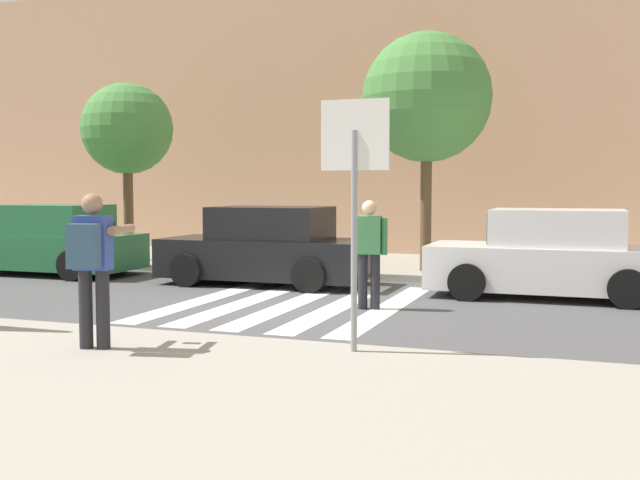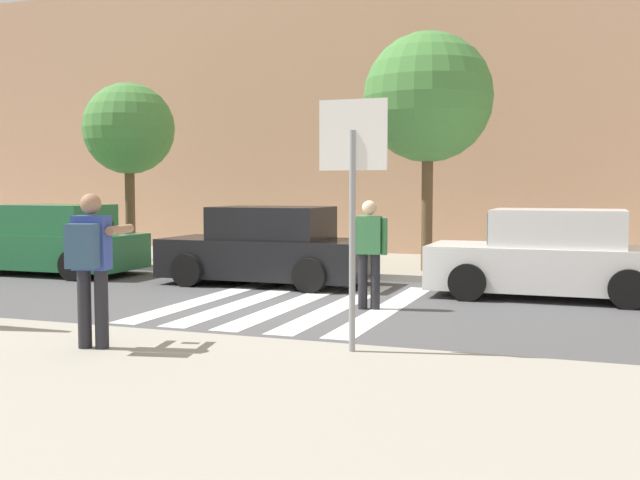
# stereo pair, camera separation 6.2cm
# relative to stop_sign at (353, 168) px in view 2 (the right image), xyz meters

# --- Properties ---
(ground_plane) EXTENTS (120.00, 120.00, 0.00)m
(ground_plane) POSITION_rel_stop_sign_xyz_m (-2.19, 3.54, -2.14)
(ground_plane) COLOR #4C4C4F
(sidewalk_near) EXTENTS (60.00, 6.00, 0.14)m
(sidewalk_near) POSITION_rel_stop_sign_xyz_m (-2.19, -2.66, -2.07)
(sidewalk_near) COLOR #9E998C
(sidewalk_near) RESTS_ON ground
(sidewalk_far) EXTENTS (60.00, 4.80, 0.14)m
(sidewalk_far) POSITION_rel_stop_sign_xyz_m (-2.19, 9.54, -2.07)
(sidewalk_far) COLOR #9E998C
(sidewalk_far) RESTS_ON ground
(building_facade_far) EXTENTS (56.00, 4.00, 7.87)m
(building_facade_far) POSITION_rel_stop_sign_xyz_m (-2.19, 13.94, 1.80)
(building_facade_far) COLOR tan
(building_facade_far) RESTS_ON ground
(crosswalk_stripe_0) EXTENTS (0.44, 5.20, 0.01)m
(crosswalk_stripe_0) POSITION_rel_stop_sign_xyz_m (-3.79, 3.74, -2.13)
(crosswalk_stripe_0) COLOR silver
(crosswalk_stripe_0) RESTS_ON ground
(crosswalk_stripe_1) EXTENTS (0.44, 5.20, 0.01)m
(crosswalk_stripe_1) POSITION_rel_stop_sign_xyz_m (-2.99, 3.74, -2.13)
(crosswalk_stripe_1) COLOR silver
(crosswalk_stripe_1) RESTS_ON ground
(crosswalk_stripe_2) EXTENTS (0.44, 5.20, 0.01)m
(crosswalk_stripe_2) POSITION_rel_stop_sign_xyz_m (-2.19, 3.74, -2.13)
(crosswalk_stripe_2) COLOR silver
(crosswalk_stripe_2) RESTS_ON ground
(crosswalk_stripe_3) EXTENTS (0.44, 5.20, 0.01)m
(crosswalk_stripe_3) POSITION_rel_stop_sign_xyz_m (-1.39, 3.74, -2.13)
(crosswalk_stripe_3) COLOR silver
(crosswalk_stripe_3) RESTS_ON ground
(crosswalk_stripe_4) EXTENTS (0.44, 5.20, 0.01)m
(crosswalk_stripe_4) POSITION_rel_stop_sign_xyz_m (-0.59, 3.74, -2.13)
(crosswalk_stripe_4) COLOR silver
(crosswalk_stripe_4) RESTS_ON ground
(stop_sign) EXTENTS (0.76, 0.08, 2.73)m
(stop_sign) POSITION_rel_stop_sign_xyz_m (0.00, 0.00, 0.00)
(stop_sign) COLOR gray
(stop_sign) RESTS_ON sidewalk_near
(photographer_with_backpack) EXTENTS (0.69, 0.91, 1.72)m
(photographer_with_backpack) POSITION_rel_stop_sign_xyz_m (-2.75, -0.87, -0.97)
(photographer_with_backpack) COLOR #232328
(photographer_with_backpack) RESTS_ON sidewalk_near
(pedestrian_crossing) EXTENTS (0.58, 0.28, 1.72)m
(pedestrian_crossing) POSITION_rel_stop_sign_xyz_m (-0.85, 3.60, -1.16)
(pedestrian_crossing) COLOR #232328
(pedestrian_crossing) RESTS_ON ground
(parked_car_green) EXTENTS (4.10, 1.92, 1.55)m
(parked_car_green) POSITION_rel_stop_sign_xyz_m (-8.84, 5.84, -1.41)
(parked_car_green) COLOR #236B3D
(parked_car_green) RESTS_ON ground
(parked_car_black) EXTENTS (4.10, 1.92, 1.55)m
(parked_car_black) POSITION_rel_stop_sign_xyz_m (-3.61, 5.84, -1.41)
(parked_car_black) COLOR black
(parked_car_black) RESTS_ON ground
(parked_car_white) EXTENTS (4.10, 1.92, 1.55)m
(parked_car_white) POSITION_rel_stop_sign_xyz_m (1.80, 5.84, -1.41)
(parked_car_white) COLOR white
(parked_car_white) RESTS_ON ground
(street_tree_west) EXTENTS (2.22, 2.22, 4.34)m
(street_tree_west) POSITION_rel_stop_sign_xyz_m (-8.25, 8.00, 1.20)
(street_tree_west) COLOR brown
(street_tree_west) RESTS_ON sidewalk_far
(street_tree_center) EXTENTS (2.75, 2.75, 5.07)m
(street_tree_center) POSITION_rel_stop_sign_xyz_m (-0.87, 8.09, 1.68)
(street_tree_center) COLOR brown
(street_tree_center) RESTS_ON sidewalk_far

